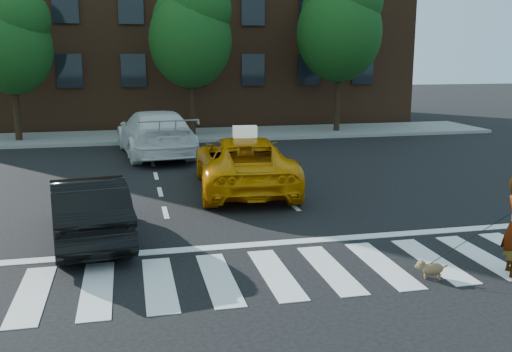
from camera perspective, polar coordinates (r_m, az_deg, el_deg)
The scene contains 13 objects.
ground at distance 10.05m, azimuth 1.98°, elevation -9.77°, with size 120.00×120.00×0.00m, color black.
crosswalk at distance 10.05m, azimuth 1.98°, elevation -9.73°, with size 13.00×2.40×0.01m, color silver.
stop_line at distance 11.51m, azimuth -0.05°, elevation -6.87°, with size 12.00×0.30×0.01m, color silver.
sidewalk_far at distance 26.88m, azimuth -7.53°, elevation 4.06°, with size 30.00×4.00×0.15m, color slate.
building at distance 34.19m, azimuth -9.03°, elevation 15.64°, with size 26.00×10.00×12.00m, color #4F2F1C.
tree_left at distance 26.43m, azimuth -23.28°, elevation 12.58°, with size 3.39×3.38×6.50m.
tree_mid at distance 26.21m, azimuth -6.51°, elevation 14.36°, with size 3.69×3.69×7.10m.
tree_right at distance 27.89m, azimuth 8.42°, elevation 15.01°, with size 4.00×4.00×7.70m.
taxi at distance 16.02m, azimuth -1.25°, elevation 1.30°, with size 2.51×5.45×1.51m, color orange.
black_sedan at distance 12.09m, azimuth -16.41°, elevation -3.17°, with size 1.41×4.05×1.33m, color black.
white_suv at distance 21.83m, azimuth -10.05°, elevation 4.25°, with size 2.42×5.94×1.72m, color silver.
dog at distance 10.23m, azimuth 17.02°, elevation -8.82°, with size 0.52×0.36×0.31m.
taxi_sign at distance 15.68m, azimuth -1.12°, elevation 4.46°, with size 0.65×0.28×0.32m, color white.
Camera 1 is at (-2.39, -9.03, 3.72)m, focal length 40.00 mm.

